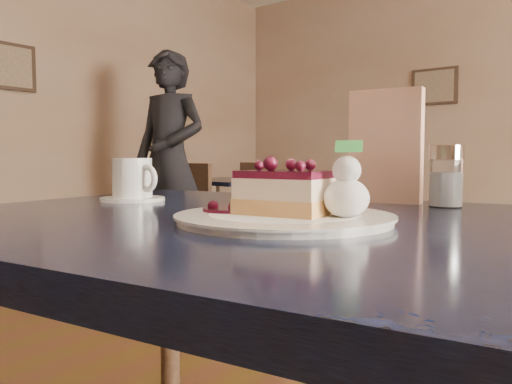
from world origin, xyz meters
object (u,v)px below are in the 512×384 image
Objects in this scene: main_table at (300,272)px; cheesecake_slice at (284,193)px; dessert_plate at (284,218)px; bg_table_far_left at (228,243)px; patron at (169,160)px; coffee_set at (133,182)px.

main_table is 9.95× the size of cheesecake_slice.
dessert_plate reaches higher than main_table.
main_table is 0.11m from dessert_plate.
cheesecake_slice is (-0.00, 0.00, 0.04)m from dessert_plate.
bg_table_far_left is 1.22m from patron.
dessert_plate is 2.11× the size of coffee_set.
main_table is 9.31× the size of coffee_set.
main_table is 0.83× the size of bg_table_far_left.
coffee_set is 0.08× the size of patron.
cheesecake_slice is at bearing -38.69° from bg_table_far_left.
bg_table_far_left is 0.95× the size of patron.
cheesecake_slice reaches higher than bg_table_far_left.
main_table is 4.42× the size of dessert_plate.
bg_table_far_left is (-2.81, 3.12, -0.81)m from cheesecake_slice.
patron is at bearing 133.84° from main_table.
patron reaches higher than coffee_set.
cheesecake_slice is (0.01, -0.05, 0.13)m from main_table.
coffee_set is at bearing -53.82° from patron.
main_table is at bearing 96.97° from dessert_plate.
coffee_set reaches higher than bg_table_far_left.
dessert_plate is at bearing -21.01° from cheesecake_slice.
cheesecake_slice is 3.49m from patron.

